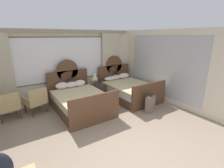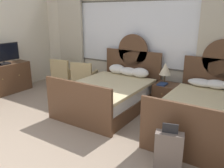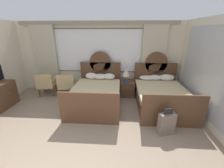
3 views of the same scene
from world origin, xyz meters
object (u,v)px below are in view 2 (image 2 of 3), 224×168
at_px(armchair_by_window_left, 84,76).
at_px(bed_near_mirror, 207,114).
at_px(table_lamp_on_nightstand, 165,69).
at_px(suitcase_on_floor, 169,150).
at_px(nightstand_between_beds, 166,96).
at_px(armchair_by_window_centre, 63,72).
at_px(bed_near_window, 111,93).
at_px(book_on_nightstand, 162,84).
at_px(tv_flatscreen, 3,54).

bearing_deg(armchair_by_window_left, bed_near_mirror, -9.59).
height_order(table_lamp_on_nightstand, suitcase_on_floor, table_lamp_on_nightstand).
distance_m(nightstand_between_beds, armchair_by_window_left, 2.34).
relative_size(armchair_by_window_left, armchair_by_window_centre, 1.00).
distance_m(bed_near_window, suitcase_on_floor, 2.39).
bearing_deg(suitcase_on_floor, book_on_nightstand, 113.98).
height_order(bed_near_window, table_lamp_on_nightstand, bed_near_window).
xyz_separation_m(bed_near_mirror, table_lamp_on_nightstand, (-1.13, 0.74, 0.55)).
relative_size(bed_near_mirror, book_on_nightstand, 8.64).
bearing_deg(nightstand_between_beds, bed_near_mirror, -33.69).
height_order(bed_near_window, armchair_by_window_centre, bed_near_window).
relative_size(table_lamp_on_nightstand, suitcase_on_floor, 0.70).
bearing_deg(tv_flatscreen, armchair_by_window_left, 36.12).
distance_m(armchair_by_window_centre, suitcase_on_floor, 4.43).
bearing_deg(book_on_nightstand, bed_near_window, -148.85).
bearing_deg(bed_near_window, suitcase_on_floor, -36.89).
distance_m(nightstand_between_beds, suitcase_on_floor, 2.30).
bearing_deg(armchair_by_window_left, armchair_by_window_centre, -179.83).
distance_m(bed_near_mirror, armchair_by_window_centre, 4.21).
distance_m(book_on_nightstand, armchair_by_window_centre, 3.05).
bearing_deg(table_lamp_on_nightstand, suitcase_on_floor, -67.21).
bearing_deg(tv_flatscreen, table_lamp_on_nightstand, 19.65).
xyz_separation_m(bed_near_window, table_lamp_on_nightstand, (0.99, 0.74, 0.55)).
relative_size(book_on_nightstand, armchair_by_window_left, 0.30).
bearing_deg(tv_flatscreen, bed_near_mirror, 7.51).
bearing_deg(armchair_by_window_left, suitcase_on_floor, -32.25).
xyz_separation_m(book_on_nightstand, tv_flatscreen, (-3.97, -1.28, 0.51)).
xyz_separation_m(tv_flatscreen, armchair_by_window_left, (1.71, 1.24, -0.63)).
bearing_deg(bed_near_mirror, table_lamp_on_nightstand, 146.60).
bearing_deg(book_on_nightstand, suitcase_on_floor, -66.02).
bearing_deg(bed_near_window, nightstand_between_beds, 33.70).
bearing_deg(suitcase_on_floor, armchair_by_window_centre, 153.14).
distance_m(book_on_nightstand, armchair_by_window_left, 2.27).
bearing_deg(bed_near_window, tv_flatscreen, -167.25).
bearing_deg(armchair_by_window_left, book_on_nightstand, 0.84).
distance_m(bed_near_mirror, nightstand_between_beds, 1.28).
bearing_deg(armchair_by_window_centre, bed_near_mirror, -7.79).
xyz_separation_m(bed_near_mirror, nightstand_between_beds, (-1.06, 0.71, -0.07)).
distance_m(bed_near_mirror, table_lamp_on_nightstand, 1.46).
relative_size(nightstand_between_beds, tv_flatscreen, 0.61).
bearing_deg(suitcase_on_floor, armchair_by_window_left, 147.75).
height_order(nightstand_between_beds, armchair_by_window_centre, armchair_by_window_centre).
height_order(book_on_nightstand, armchair_by_window_left, armchair_by_window_left).
relative_size(bed_near_window, nightstand_between_beds, 3.93).
bearing_deg(armchair_by_window_left, table_lamp_on_nightstand, 4.35).
relative_size(book_on_nightstand, tv_flatscreen, 0.28).
distance_m(bed_near_mirror, tv_flatscreen, 5.19).
distance_m(nightstand_between_beds, table_lamp_on_nightstand, 0.63).
distance_m(bed_near_window, armchair_by_window_centre, 2.12).
xyz_separation_m(bed_near_window, tv_flatscreen, (-2.97, -0.67, 0.74)).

